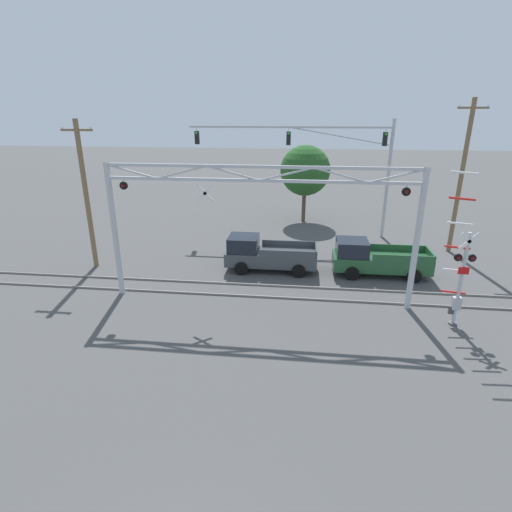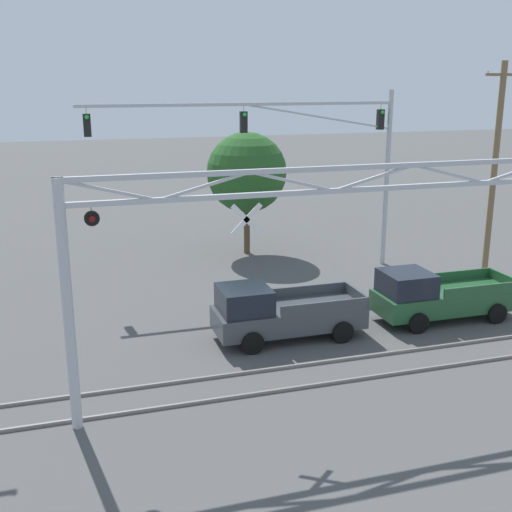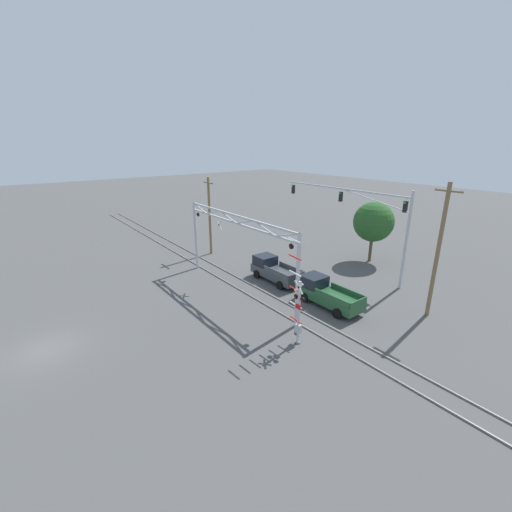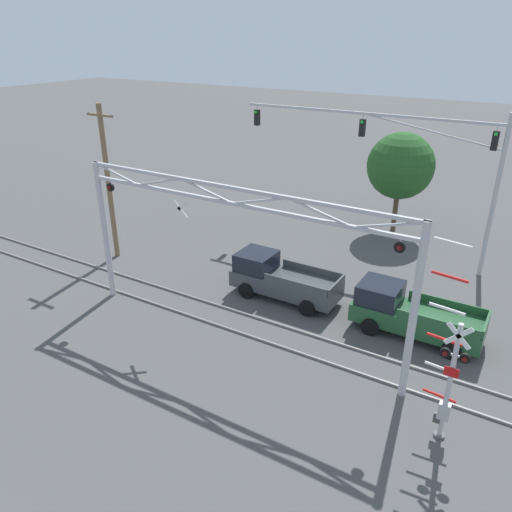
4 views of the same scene
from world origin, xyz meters
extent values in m
cube|color=gray|center=(0.00, 14.62, 0.05)|extent=(80.00, 0.08, 0.10)
cube|color=gray|center=(0.00, 16.06, 0.05)|extent=(80.00, 0.08, 0.10)
cylinder|color=#B7BABF|center=(-7.21, 14.34, 3.34)|extent=(0.28, 0.28, 6.67)
cylinder|color=#B7BABF|center=(7.21, 14.34, 3.34)|extent=(0.28, 0.28, 6.67)
cube|color=#B7BABF|center=(0.00, 14.34, 5.99)|extent=(14.69, 0.14, 0.14)
cube|color=#B7BABF|center=(0.00, 14.34, 6.60)|extent=(14.69, 0.14, 0.14)
cube|color=#B7BABF|center=(-6.00, 14.34, 6.29)|extent=(2.42, 0.08, 0.69)
cube|color=#B7BABF|center=(-3.60, 14.34, 6.29)|extent=(2.42, 0.08, 0.69)
cube|color=#B7BABF|center=(-1.20, 14.34, 6.29)|extent=(2.42, 0.08, 0.69)
cube|color=#B7BABF|center=(1.20, 14.34, 6.29)|extent=(2.42, 0.08, 0.69)
cube|color=#B7BABF|center=(3.60, 14.34, 6.29)|extent=(2.42, 0.08, 0.69)
cube|color=#B7BABF|center=(6.00, 14.34, 6.29)|extent=(2.42, 0.08, 0.69)
cylinder|color=black|center=(-6.47, 14.34, 5.63)|extent=(0.38, 0.10, 0.38)
sphere|color=#590C0C|center=(-6.47, 14.27, 5.63)|extent=(0.18, 0.18, 0.18)
cylinder|color=#B7BABF|center=(-6.47, 14.34, 5.87)|extent=(0.04, 0.04, 0.10)
cylinder|color=black|center=(6.47, 14.34, 5.63)|extent=(0.38, 0.10, 0.38)
sphere|color=#590C0C|center=(6.47, 14.27, 5.63)|extent=(0.18, 0.18, 0.18)
cylinder|color=#B7BABF|center=(6.47, 14.34, 5.87)|extent=(0.04, 0.04, 0.10)
cube|color=white|center=(-2.52, 14.24, 5.37)|extent=(0.88, 0.03, 0.88)
cube|color=white|center=(-2.52, 14.24, 5.37)|extent=(0.88, 0.03, 0.88)
cylinder|color=black|center=(-2.52, 14.21, 5.37)|extent=(0.04, 0.04, 0.02)
cylinder|color=#B7BABF|center=(8.84, 12.92, 2.13)|extent=(0.16, 0.16, 4.27)
cylinder|color=#59595B|center=(8.84, 12.92, 0.05)|extent=(0.35, 0.35, 0.10)
cube|color=white|center=(8.84, 12.81, 3.92)|extent=(0.78, 0.03, 0.78)
cube|color=white|center=(8.84, 12.81, 3.92)|extent=(0.78, 0.03, 0.78)
cylinder|color=black|center=(8.84, 12.79, 3.92)|extent=(0.04, 0.04, 0.02)
cylinder|color=black|center=(8.56, 12.92, 3.17)|extent=(0.32, 0.09, 0.32)
sphere|color=#590C0C|center=(8.56, 12.86, 3.17)|extent=(0.16, 0.16, 0.16)
cylinder|color=black|center=(9.12, 12.92, 3.17)|extent=(0.32, 0.09, 0.32)
sphere|color=#590C0C|center=(9.12, 12.86, 3.17)|extent=(0.16, 0.16, 0.16)
cube|color=#B7BABF|center=(8.84, 12.92, 3.17)|extent=(0.64, 0.06, 0.06)
cube|color=red|center=(8.84, 12.82, 2.62)|extent=(0.44, 0.02, 0.32)
cube|color=#B2B2B7|center=(8.84, 12.92, 1.05)|extent=(0.36, 0.28, 0.56)
cylinder|color=red|center=(8.62, 12.92, 1.56)|extent=(1.03, 0.09, 0.17)
cylinder|color=white|center=(8.54, 12.92, 2.59)|extent=(1.03, 0.09, 0.17)
cylinder|color=red|center=(8.46, 12.92, 3.61)|extent=(1.03, 0.09, 0.17)
cylinder|color=white|center=(8.38, 12.92, 4.63)|extent=(1.03, 0.09, 0.17)
cylinder|color=red|center=(8.30, 12.92, 5.66)|extent=(1.03, 0.09, 0.17)
cylinder|color=white|center=(8.22, 12.92, 6.68)|extent=(1.03, 0.09, 0.17)
cube|color=#3F3F42|center=(8.69, 12.92, 0.70)|extent=(0.24, 0.12, 0.36)
cylinder|color=#B7BABF|center=(8.01, 26.05, 4.23)|extent=(0.24, 0.24, 8.47)
cube|color=#B7BABF|center=(0.81, 26.05, 7.87)|extent=(14.40, 0.14, 0.14)
cube|color=#B7BABF|center=(4.41, 26.05, 7.27)|extent=(7.21, 0.08, 1.28)
cylinder|color=#B7BABF|center=(-5.89, 26.05, 7.72)|extent=(0.04, 0.04, 0.30)
cube|color=black|center=(-5.89, 26.05, 7.10)|extent=(0.30, 0.26, 0.93)
sphere|color=green|center=(-5.89, 25.88, 7.44)|extent=(0.18, 0.18, 0.18)
cylinder|color=#B7BABF|center=(0.81, 26.05, 7.72)|extent=(0.04, 0.04, 0.30)
cube|color=black|center=(0.81, 26.05, 7.10)|extent=(0.30, 0.26, 0.93)
sphere|color=green|center=(0.81, 25.88, 7.44)|extent=(0.18, 0.18, 0.18)
cylinder|color=#B7BABF|center=(7.51, 26.05, 7.72)|extent=(0.04, 0.04, 0.30)
cube|color=black|center=(7.51, 26.05, 7.10)|extent=(0.30, 0.26, 0.93)
sphere|color=green|center=(7.51, 25.88, 7.44)|extent=(0.18, 0.18, 0.18)
cube|color=#3D4247|center=(0.26, 18.46, 0.78)|extent=(5.32, 1.94, 0.79)
cube|color=black|center=(-1.39, 18.46, 1.60)|extent=(1.72, 1.79, 0.86)
cube|color=#3D4247|center=(1.22, 17.53, 1.37)|extent=(3.20, 0.08, 0.39)
cube|color=#3D4247|center=(1.22, 19.39, 1.37)|extent=(3.20, 0.08, 0.39)
cube|color=#3D4247|center=(2.87, 18.46, 1.37)|extent=(0.10, 1.86, 0.39)
cylinder|color=black|center=(-1.39, 17.48, 0.39)|extent=(0.77, 0.24, 0.77)
cylinder|color=black|center=(-1.39, 19.44, 0.39)|extent=(0.77, 0.24, 0.77)
cylinder|color=black|center=(1.91, 17.48, 0.39)|extent=(0.77, 0.24, 0.77)
cylinder|color=black|center=(1.91, 19.44, 0.39)|extent=(0.77, 0.24, 0.77)
cube|color=#23512D|center=(6.58, 18.44, 0.78)|extent=(5.41, 1.94, 0.79)
cube|color=black|center=(4.90, 18.44, 1.60)|extent=(1.75, 1.79, 0.86)
cube|color=#23512D|center=(7.56, 17.51, 1.37)|extent=(3.26, 0.08, 0.39)
cube|color=#23512D|center=(7.56, 19.37, 1.37)|extent=(3.26, 0.08, 0.39)
cube|color=#23512D|center=(9.24, 18.44, 1.37)|extent=(0.10, 1.86, 0.39)
cylinder|color=black|center=(4.90, 17.46, 0.39)|extent=(0.77, 0.24, 0.77)
cylinder|color=black|center=(4.90, 19.42, 0.39)|extent=(0.77, 0.24, 0.77)
cylinder|color=black|center=(8.26, 17.46, 0.39)|extent=(0.77, 0.24, 0.77)
cylinder|color=black|center=(8.26, 19.42, 0.39)|extent=(0.77, 0.24, 0.77)
cylinder|color=brown|center=(-10.43, 17.81, 4.28)|extent=(0.28, 0.28, 8.57)
cube|color=brown|center=(-10.43, 17.81, 7.97)|extent=(1.80, 0.12, 0.12)
cylinder|color=silver|center=(-11.25, 17.81, 8.07)|extent=(0.08, 0.08, 0.12)
cylinder|color=silver|center=(-9.61, 17.81, 8.07)|extent=(0.08, 0.08, 0.12)
cylinder|color=brown|center=(11.93, 23.19, 4.86)|extent=(0.28, 0.28, 9.72)
cube|color=brown|center=(11.93, 23.19, 9.12)|extent=(1.80, 0.12, 0.12)
cylinder|color=silver|center=(11.11, 23.19, 9.22)|extent=(0.08, 0.08, 0.12)
cylinder|color=silver|center=(12.75, 23.19, 9.22)|extent=(0.08, 0.08, 0.12)
cylinder|color=brown|center=(2.10, 30.01, 1.43)|extent=(0.32, 0.32, 2.85)
sphere|color=#265623|center=(2.10, 30.01, 4.30)|extent=(4.14, 4.14, 4.14)
camera|label=1|loc=(1.97, -3.66, 8.96)|focal=28.00mm
camera|label=2|loc=(-7.15, -1.62, 8.94)|focal=45.00mm
camera|label=3|loc=(22.27, -0.63, 12.27)|focal=24.00mm
camera|label=4|loc=(10.07, -0.64, 12.02)|focal=35.00mm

